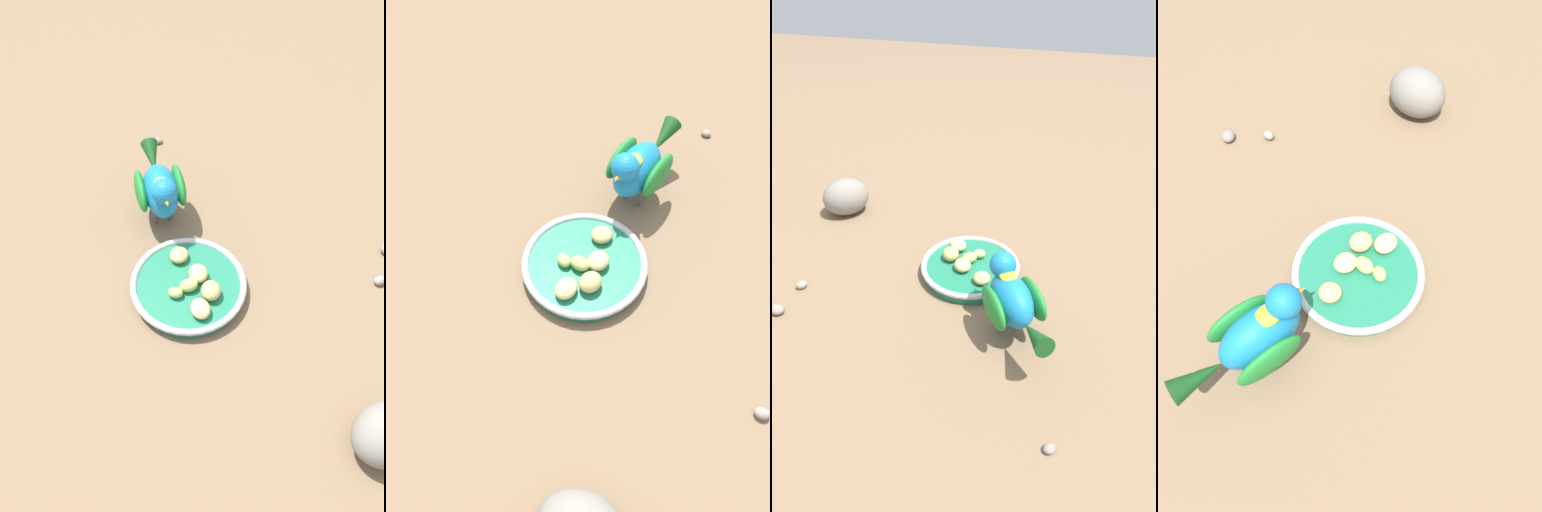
# 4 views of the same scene
# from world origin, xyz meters

# --- Properties ---
(ground_plane) EXTENTS (4.00, 4.00, 0.00)m
(ground_plane) POSITION_xyz_m (0.00, 0.00, 0.00)
(ground_plane) COLOR #7A6047
(feeding_bowl) EXTENTS (0.19, 0.19, 0.03)m
(feeding_bowl) POSITION_xyz_m (-0.01, 0.02, 0.01)
(feeding_bowl) COLOR #1E7251
(feeding_bowl) RESTS_ON ground_plane
(apple_piece_0) EXTENTS (0.04, 0.05, 0.03)m
(apple_piece_0) POSITION_xyz_m (-0.05, 0.03, 0.03)
(apple_piece_0) COLOR tan
(apple_piece_0) RESTS_ON feeding_bowl
(apple_piece_1) EXTENTS (0.04, 0.04, 0.02)m
(apple_piece_1) POSITION_xyz_m (-0.02, 0.03, 0.03)
(apple_piece_1) COLOR #B2CC66
(apple_piece_1) RESTS_ON feeding_bowl
(apple_piece_2) EXTENTS (0.03, 0.04, 0.02)m
(apple_piece_2) POSITION_xyz_m (0.02, -0.02, 0.03)
(apple_piece_2) COLOR tan
(apple_piece_2) RESTS_ON feeding_bowl
(apple_piece_3) EXTENTS (0.05, 0.05, 0.02)m
(apple_piece_3) POSITION_xyz_m (-0.02, -0.00, 0.03)
(apple_piece_3) COLOR #E5C67F
(apple_piece_3) RESTS_ON feeding_bowl
(apple_piece_4) EXTENTS (0.05, 0.05, 0.02)m
(apple_piece_4) POSITION_xyz_m (-0.05, 0.06, 0.03)
(apple_piece_4) COLOR #E5C67F
(apple_piece_4) RESTS_ON feeding_bowl
(apple_piece_5) EXTENTS (0.03, 0.02, 0.02)m
(apple_piece_5) POSITION_xyz_m (0.00, 0.05, 0.03)
(apple_piece_5) COLOR #B2CC66
(apple_piece_5) RESTS_ON feeding_bowl
(parrot) EXTENTS (0.14, 0.17, 0.14)m
(parrot) POSITION_xyz_m (0.10, -0.12, 0.08)
(parrot) COLOR #59544C
(parrot) RESTS_ON ground_plane
(pebble_0) EXTENTS (0.02, 0.02, 0.01)m
(pebble_0) POSITION_xyz_m (0.19, -0.31, 0.01)
(pebble_0) COLOR gray
(pebble_0) RESTS_ON ground_plane
(pebble_2) EXTENTS (0.03, 0.03, 0.02)m
(pebble_2) POSITION_xyz_m (-0.31, -0.11, 0.01)
(pebble_2) COLOR gray
(pebble_2) RESTS_ON ground_plane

